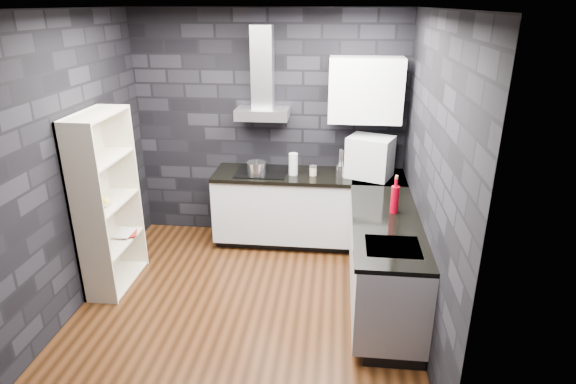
% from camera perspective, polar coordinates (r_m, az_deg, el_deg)
% --- Properties ---
extents(ground, '(3.20, 3.20, 0.00)m').
position_cam_1_polar(ground, '(4.87, -4.79, -12.83)').
color(ground, '#3F210F').
extents(ceiling, '(3.20, 3.20, 0.00)m').
position_cam_1_polar(ceiling, '(4.02, -6.05, 20.83)').
color(ceiling, white).
extents(wall_back, '(3.20, 0.05, 2.70)m').
position_cam_1_polar(wall_back, '(5.79, -2.22, 7.63)').
color(wall_back, black).
rests_on(wall_back, ground).
extents(wall_front, '(3.20, 0.05, 2.70)m').
position_cam_1_polar(wall_front, '(2.82, -11.80, -8.54)').
color(wall_front, black).
rests_on(wall_front, ground).
extents(wall_left, '(0.05, 3.20, 2.70)m').
position_cam_1_polar(wall_left, '(4.84, -24.59, 2.83)').
color(wall_left, black).
rests_on(wall_left, ground).
extents(wall_right, '(0.05, 3.20, 2.70)m').
position_cam_1_polar(wall_right, '(4.25, 16.67, 1.49)').
color(wall_right, black).
rests_on(wall_right, ground).
extents(toekick_back, '(2.18, 0.50, 0.10)m').
position_cam_1_polar(toekick_back, '(5.93, 2.37, -5.46)').
color(toekick_back, black).
rests_on(toekick_back, ground).
extents(toekick_right, '(0.50, 1.78, 0.10)m').
position_cam_1_polar(toekick_right, '(4.88, 11.46, -12.43)').
color(toekick_right, black).
rests_on(toekick_right, ground).
extents(counter_back_cab, '(2.20, 0.60, 0.76)m').
position_cam_1_polar(counter_back_cab, '(5.71, 2.41, -1.79)').
color(counter_back_cab, silver).
rests_on(counter_back_cab, ground).
extents(counter_right_cab, '(0.60, 1.80, 0.76)m').
position_cam_1_polar(counter_right_cab, '(4.65, 11.35, -8.02)').
color(counter_right_cab, silver).
rests_on(counter_right_cab, ground).
extents(counter_back_top, '(2.20, 0.62, 0.04)m').
position_cam_1_polar(counter_back_top, '(5.56, 2.47, 1.95)').
color(counter_back_top, black).
rests_on(counter_back_top, counter_back_cab).
extents(counter_right_top, '(0.62, 1.80, 0.04)m').
position_cam_1_polar(counter_right_top, '(4.47, 11.60, -3.55)').
color(counter_right_top, black).
rests_on(counter_right_top, counter_right_cab).
extents(counter_corner_top, '(0.62, 0.62, 0.04)m').
position_cam_1_polar(counter_corner_top, '(5.58, 10.70, 1.66)').
color(counter_corner_top, black).
rests_on(counter_corner_top, counter_right_cab).
extents(hood_body, '(0.60, 0.34, 0.12)m').
position_cam_1_polar(hood_body, '(5.56, -3.05, 9.25)').
color(hood_body, silver).
rests_on(hood_body, wall_back).
extents(hood_chimney, '(0.24, 0.20, 0.90)m').
position_cam_1_polar(hood_chimney, '(5.55, -3.04, 14.56)').
color(hood_chimney, silver).
rests_on(hood_chimney, hood_body).
extents(upper_cabinet, '(0.80, 0.35, 0.70)m').
position_cam_1_polar(upper_cabinet, '(5.44, 9.19, 11.85)').
color(upper_cabinet, white).
rests_on(upper_cabinet, wall_back).
extents(cooktop, '(0.58, 0.50, 0.01)m').
position_cam_1_polar(cooktop, '(5.62, -3.13, 2.44)').
color(cooktop, black).
rests_on(cooktop, counter_back_top).
extents(sink_rim, '(0.44, 0.40, 0.01)m').
position_cam_1_polar(sink_rim, '(4.02, 12.34, -6.38)').
color(sink_rim, silver).
rests_on(sink_rim, counter_right_top).
extents(pot, '(0.25, 0.25, 0.12)m').
position_cam_1_polar(pot, '(5.51, -3.75, 2.80)').
color(pot, silver).
rests_on(pot, cooktop).
extents(glass_vase, '(0.12, 0.12, 0.25)m').
position_cam_1_polar(glass_vase, '(5.49, 0.63, 3.32)').
color(glass_vase, silver).
rests_on(glass_vase, counter_back_top).
extents(storage_jar, '(0.11, 0.11, 0.10)m').
position_cam_1_polar(storage_jar, '(5.50, 2.99, 2.48)').
color(storage_jar, tan).
rests_on(storage_jar, counter_back_top).
extents(utensil_crock, '(0.11, 0.11, 0.13)m').
position_cam_1_polar(utensil_crock, '(5.48, 6.22, 2.51)').
color(utensil_crock, silver).
rests_on(utensil_crock, counter_back_top).
extents(appliance_garage, '(0.57, 0.51, 0.47)m').
position_cam_1_polar(appliance_garage, '(5.47, 9.69, 4.05)').
color(appliance_garage, silver).
rests_on(appliance_garage, counter_back_top).
extents(red_bottle, '(0.10, 0.10, 0.26)m').
position_cam_1_polar(red_bottle, '(4.59, 12.53, -0.88)').
color(red_bottle, '#920011').
rests_on(red_bottle, counter_right_top).
extents(bookshelf, '(0.48, 0.85, 1.80)m').
position_cam_1_polar(bookshelf, '(5.07, -20.63, -1.23)').
color(bookshelf, beige).
rests_on(bookshelf, ground).
extents(fruit_bowl, '(0.21, 0.21, 0.05)m').
position_cam_1_polar(fruit_bowl, '(4.98, -21.11, -1.22)').
color(fruit_bowl, white).
rests_on(fruit_bowl, bookshelf).
extents(book_red, '(0.15, 0.07, 0.21)m').
position_cam_1_polar(book_red, '(5.32, -19.25, -3.83)').
color(book_red, maroon).
rests_on(book_red, bookshelf).
extents(book_second, '(0.17, 0.02, 0.23)m').
position_cam_1_polar(book_second, '(5.34, -19.78, -3.53)').
color(book_second, '#B2B2B2').
rests_on(book_second, bookshelf).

